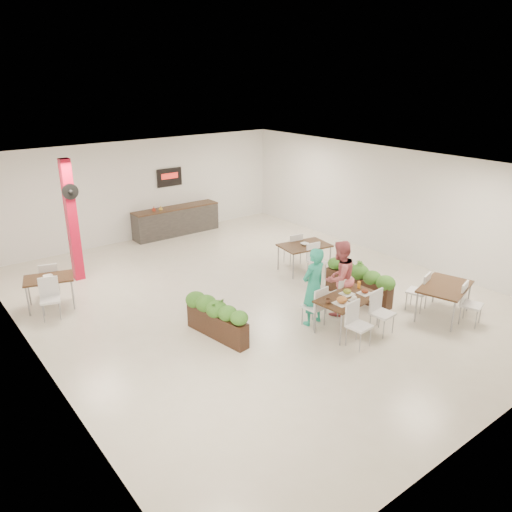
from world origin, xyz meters
The scene contains 12 objects.
ground centered at (0.00, 0.00, 0.00)m, with size 12.00×12.00×0.00m, color beige.
room_shell centered at (0.00, 0.00, 2.01)m, with size 10.10×12.10×3.22m.
red_column centered at (-3.00, 3.79, 1.64)m, with size 0.40×0.41×3.20m.
service_counter centered at (1.00, 5.65, 0.49)m, with size 3.00×0.64×2.20m.
main_table centered at (0.57, -2.50, 0.64)m, with size 1.46×1.71×0.92m.
diner_man centered at (0.18, -1.84, 0.87)m, with size 0.64×0.42×1.75m, color teal.
diner_woman centered at (0.98, -1.84, 0.87)m, with size 0.84×0.66×1.74m, color #D35D66.
planter_left centered at (-1.81, -1.08, 0.49)m, with size 0.60×1.70×0.89m.
planter_right centered at (1.93, -1.61, 0.49)m, with size 0.54×1.87×0.98m.
side_table_a centered at (-4.10, 2.47, 0.62)m, with size 1.24×1.67×0.92m.
side_table_b centered at (2.16, 0.56, 0.64)m, with size 1.45×1.67×0.92m.
side_table_c centered at (2.72, -3.39, 0.64)m, with size 1.56×1.67×0.92m.
Camera 1 is at (-6.78, -8.83, 5.20)m, focal length 35.00 mm.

